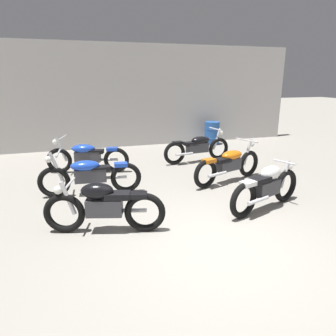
# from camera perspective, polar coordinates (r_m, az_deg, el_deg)

# --- Properties ---
(ground_plane) EXTENTS (60.00, 60.00, 0.00)m
(ground_plane) POSITION_cam_1_polar(r_m,az_deg,el_deg) (4.87, 9.11, -14.03)
(ground_plane) COLOR gray
(back_wall) EXTENTS (13.11, 0.24, 3.60)m
(back_wall) POSITION_cam_1_polar(r_m,az_deg,el_deg) (11.48, -8.01, 12.89)
(back_wall) COLOR #BCBAB7
(back_wall) RESTS_ON ground
(motorcycle_left_row_0) EXTENTS (1.92, 0.71, 0.88)m
(motorcycle_left_row_0) POSITION_cam_1_polar(r_m,az_deg,el_deg) (5.14, -11.71, -6.79)
(motorcycle_left_row_0) COLOR black
(motorcycle_left_row_0) RESTS_ON ground
(motorcycle_left_row_1) EXTENTS (2.17, 0.68, 0.97)m
(motorcycle_left_row_1) POSITION_cam_1_polar(r_m,az_deg,el_deg) (6.83, -14.14, -1.18)
(motorcycle_left_row_1) COLOR black
(motorcycle_left_row_1) RESTS_ON ground
(motorcycle_left_row_2) EXTENTS (2.12, 0.84, 0.97)m
(motorcycle_left_row_2) POSITION_cam_1_polar(r_m,az_deg,el_deg) (8.47, -14.61, 2.14)
(motorcycle_left_row_2) COLOR black
(motorcycle_left_row_2) RESTS_ON ground
(motorcycle_right_row_0) EXTENTS (1.90, 0.78, 0.88)m
(motorcycle_right_row_0) POSITION_cam_1_polar(r_m,az_deg,el_deg) (6.19, 17.67, -3.23)
(motorcycle_right_row_0) COLOR black
(motorcycle_right_row_0) RESTS_ON ground
(motorcycle_right_row_1) EXTENTS (2.09, 0.93, 0.97)m
(motorcycle_right_row_1) POSITION_cam_1_polar(r_m,az_deg,el_deg) (7.60, 11.12, 0.77)
(motorcycle_right_row_1) COLOR black
(motorcycle_right_row_1) RESTS_ON ground
(motorcycle_right_row_2) EXTENTS (2.17, 0.68, 0.97)m
(motorcycle_right_row_2) POSITION_cam_1_polar(r_m,az_deg,el_deg) (9.32, 5.48, 3.85)
(motorcycle_right_row_2) COLOR black
(motorcycle_right_row_2) RESTS_ON ground
(oil_drum) EXTENTS (0.59, 0.59, 0.85)m
(oil_drum) POSITION_cam_1_polar(r_m,az_deg,el_deg) (11.95, 8.06, 6.38)
(oil_drum) COLOR #23519E
(oil_drum) RESTS_ON ground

